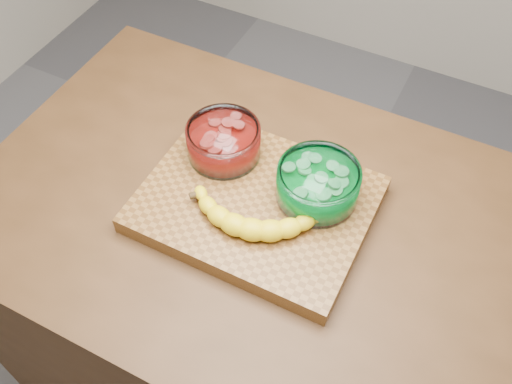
% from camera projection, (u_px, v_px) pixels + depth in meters
% --- Properties ---
extents(ground, '(3.50, 3.50, 0.00)m').
position_uv_depth(ground, '(256.00, 372.00, 1.88)').
color(ground, slate).
rests_on(ground, ground).
extents(counter, '(1.20, 0.80, 0.90)m').
position_uv_depth(counter, '(256.00, 310.00, 1.52)').
color(counter, '#462B15').
rests_on(counter, ground).
extents(cutting_board, '(0.45, 0.35, 0.04)m').
position_uv_depth(cutting_board, '(256.00, 204.00, 1.15)').
color(cutting_board, brown).
rests_on(cutting_board, counter).
extents(bowl_red, '(0.15, 0.15, 0.07)m').
position_uv_depth(bowl_red, '(224.00, 142.00, 1.19)').
color(bowl_red, white).
rests_on(bowl_red, cutting_board).
extents(bowl_green, '(0.16, 0.16, 0.08)m').
position_uv_depth(bowl_green, '(318.00, 184.00, 1.11)').
color(bowl_green, white).
rests_on(bowl_green, cutting_board).
extents(banana, '(0.29, 0.16, 0.04)m').
position_uv_depth(banana, '(254.00, 210.00, 1.10)').
color(banana, yellow).
rests_on(banana, cutting_board).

